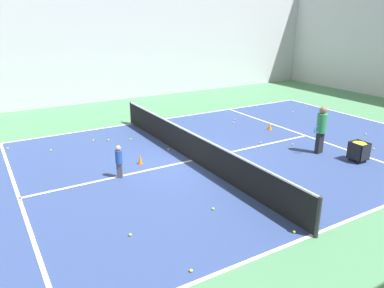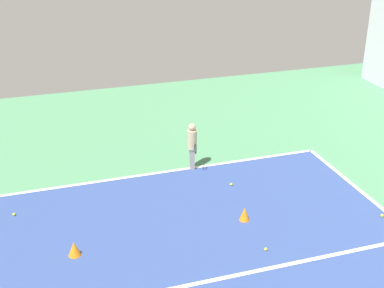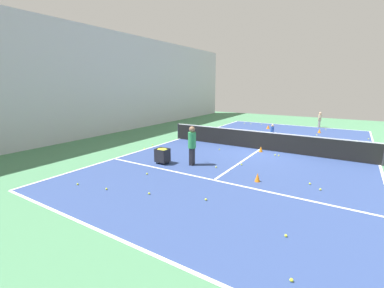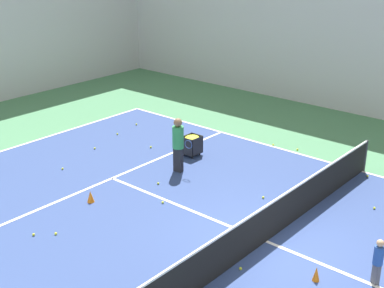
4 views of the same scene
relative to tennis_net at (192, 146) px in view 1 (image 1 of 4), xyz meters
name	(u,v)px [view 1 (image 1 of 4)]	position (x,y,z in m)	size (l,w,h in m)	color
ground_plane	(192,161)	(0.00, 0.00, -0.54)	(35.66, 35.66, 0.00)	#477F56
court_playing_area	(192,161)	(0.00, 0.00, -0.54)	(11.10, 20.67, 0.00)	navy
line_baseline_far	(373,121)	(0.00, 10.34, -0.53)	(11.10, 0.10, 0.00)	white
line_sideline_left	(133,124)	(-5.55, 0.00, -0.53)	(0.10, 20.67, 0.00)	white
line_sideline_right	(312,235)	(5.55, 0.00, -0.53)	(0.10, 20.67, 0.00)	white
line_service_near	(19,198)	(0.00, -5.69, -0.53)	(11.10, 0.10, 0.00)	white
line_service_far	(306,136)	(0.00, 5.69, -0.53)	(11.10, 0.10, 0.00)	white
line_centre_service	(192,160)	(0.00, 0.00, -0.53)	(0.10, 11.37, 0.00)	white
hall_enclosure_left	(92,38)	(-11.12, 0.00, 3.16)	(0.15, 31.96, 7.40)	silver
tennis_net	(192,146)	(0.00, 0.00, 0.00)	(11.40, 0.10, 1.04)	#2D2D33
coach_at_net	(321,127)	(1.75, 4.48, 0.48)	(0.40, 0.69, 1.79)	black
child_midcourt	(119,159)	(0.09, -2.72, 0.08)	(0.30, 0.30, 1.08)	#4C4C56
ball_cart	(359,148)	(3.03, 5.01, -0.03)	(0.57, 0.51, 0.72)	black
training_cone_2	(140,159)	(-0.65, -1.70, -0.36)	(0.16, 0.16, 0.35)	orange
training_cone_3	(201,152)	(-0.20, 0.51, -0.39)	(0.22, 0.22, 0.30)	orange
training_cone_4	(270,126)	(-1.46, 4.94, -0.37)	(0.20, 0.20, 0.34)	orange
tennis_ball_1	(303,103)	(-4.49, 10.20, -0.50)	(0.07, 0.07, 0.07)	yellow
tennis_ball_2	(293,112)	(-3.20, 8.13, -0.50)	(0.07, 0.07, 0.07)	yellow
tennis_ball_3	(261,143)	(-0.20, 3.33, -0.50)	(0.07, 0.07, 0.07)	yellow
tennis_ball_4	(233,122)	(-3.19, 4.20, -0.50)	(0.07, 0.07, 0.07)	yellow
tennis_ball_5	(93,140)	(-3.95, -2.38, -0.50)	(0.07, 0.07, 0.07)	yellow
tennis_ball_7	(293,144)	(0.61, 4.29, -0.50)	(0.07, 0.07, 0.07)	yellow
tennis_ball_8	(197,147)	(-1.07, 0.87, -0.50)	(0.07, 0.07, 0.07)	yellow
tennis_ball_9	(108,140)	(-3.68, -1.83, -0.50)	(0.07, 0.07, 0.07)	yellow
tennis_ball_10	(51,150)	(-3.59, -4.12, -0.50)	(0.07, 0.07, 0.07)	yellow
tennis_ball_11	(294,232)	(5.27, -0.31, -0.50)	(0.07, 0.07, 0.07)	yellow
tennis_ball_13	(306,107)	(-3.62, 9.57, -0.50)	(0.07, 0.07, 0.07)	yellow
tennis_ball_15	(191,271)	(5.24, -3.14, -0.50)	(0.07, 0.07, 0.07)	yellow
tennis_ball_18	(8,148)	(-4.65, -5.51, -0.50)	(0.07, 0.07, 0.07)	yellow
tennis_ball_19	(366,134)	(1.23, 8.01, -0.50)	(0.07, 0.07, 0.07)	yellow
tennis_ball_20	(283,101)	(-5.43, 9.51, -0.50)	(0.07, 0.07, 0.07)	yellow
tennis_ball_21	(322,126)	(-0.60, 7.40, -0.50)	(0.07, 0.07, 0.07)	yellow
tennis_ball_23	(235,119)	(-3.58, 4.59, -0.50)	(0.07, 0.07, 0.07)	yellow
tennis_ball_25	(130,235)	(3.40, -3.70, -0.50)	(0.07, 0.07, 0.07)	yellow
tennis_ball_26	(213,209)	(3.35, -1.34, -0.50)	(0.07, 0.07, 0.07)	yellow
tennis_ball_27	(195,145)	(-1.26, 0.88, -0.50)	(0.07, 0.07, 0.07)	yellow
tennis_ball_30	(131,139)	(-3.30, -1.00, -0.50)	(0.07, 0.07, 0.07)	yellow
tennis_ball_31	(168,149)	(-1.40, -0.22, -0.50)	(0.07, 0.07, 0.07)	yellow
tennis_ball_32	(374,149)	(2.61, 6.58, -0.50)	(0.07, 0.07, 0.07)	yellow
tennis_ball_35	(256,170)	(1.90, 1.35, -0.50)	(0.07, 0.07, 0.07)	yellow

